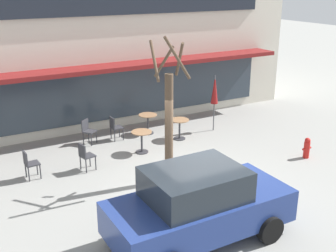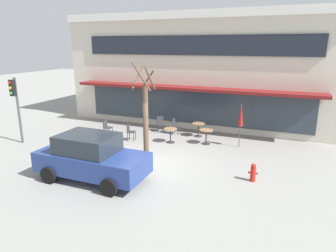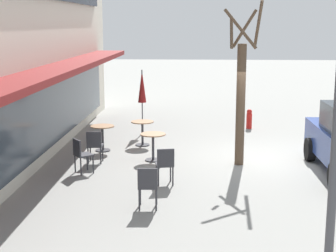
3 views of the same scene
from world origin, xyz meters
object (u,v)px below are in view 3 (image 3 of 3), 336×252
(cafe_table_streetside, at_px, (142,129))
(cafe_chair_2, at_px, (95,144))
(street_tree, at_px, (241,95))
(fire_hydrant, at_px, (249,119))
(cafe_chair_0, at_px, (148,184))
(cafe_table_by_tree, at_px, (103,134))
(patio_umbrella_green_folded, at_px, (142,87))
(cafe_chair_1, at_px, (165,163))
(cafe_table_near_wall, at_px, (153,142))
(cafe_chair_3, at_px, (81,153))

(cafe_table_streetside, relative_size, cafe_chair_2, 0.85)
(cafe_chair_2, bearing_deg, street_tree, -88.66)
(cafe_table_streetside, bearing_deg, fire_hydrant, -51.86)
(fire_hydrant, bearing_deg, cafe_chair_0, 161.05)
(cafe_table_by_tree, distance_m, patio_umbrella_green_folded, 2.82)
(cafe_table_by_tree, relative_size, cafe_chair_1, 0.85)
(cafe_chair_2, relative_size, street_tree, 0.21)
(street_tree, bearing_deg, fire_hydrant, -8.61)
(cafe_table_near_wall, xyz_separation_m, cafe_chair_1, (-2.15, -0.46, 0.01))
(cafe_chair_3, bearing_deg, patio_umbrella_green_folded, -12.41)
(cafe_table_by_tree, bearing_deg, cafe_table_streetside, -55.56)
(cafe_table_by_tree, xyz_separation_m, cafe_chair_3, (-2.35, 0.12, 0.01))
(patio_umbrella_green_folded, xyz_separation_m, cafe_chair_1, (-5.59, -1.12, -1.10))
(cafe_table_by_tree, distance_m, cafe_chair_2, 1.37)
(cafe_table_streetside, height_order, cafe_chair_2, cafe_chair_2)
(patio_umbrella_green_folded, height_order, cafe_chair_3, patio_umbrella_green_folded)
(cafe_table_near_wall, height_order, cafe_chair_1, cafe_chair_1)
(patio_umbrella_green_folded, bearing_deg, street_tree, -140.85)
(cafe_chair_0, xyz_separation_m, cafe_chair_1, (1.63, -0.25, 0.00))
(cafe_chair_3, height_order, fire_hydrant, cafe_chair_3)
(cafe_chair_3, relative_size, fire_hydrant, 1.26)
(patio_umbrella_green_folded, distance_m, cafe_chair_2, 4.04)
(cafe_table_by_tree, height_order, cafe_chair_3, cafe_chair_3)
(cafe_table_near_wall, distance_m, street_tree, 2.73)
(street_tree, bearing_deg, cafe_chair_0, 148.77)
(fire_hydrant, bearing_deg, street_tree, 171.39)
(cafe_table_by_tree, distance_m, cafe_chair_0, 5.13)
(cafe_chair_1, bearing_deg, cafe_table_streetside, 13.48)
(cafe_chair_0, bearing_deg, street_tree, -31.23)
(cafe_table_near_wall, height_order, patio_umbrella_green_folded, patio_umbrella_green_folded)
(cafe_table_near_wall, height_order, fire_hydrant, cafe_table_near_wall)
(cafe_table_by_tree, bearing_deg, cafe_chair_3, 177.13)
(cafe_table_by_tree, relative_size, patio_umbrella_green_folded, 0.35)
(cafe_chair_1, relative_size, cafe_chair_3, 1.00)
(cafe_table_near_wall, relative_size, patio_umbrella_green_folded, 0.35)
(cafe_chair_3, xyz_separation_m, street_tree, (1.08, -4.05, 1.36))
(fire_hydrant, bearing_deg, cafe_table_streetside, 128.14)
(cafe_table_by_tree, height_order, patio_umbrella_green_folded, patio_umbrella_green_folded)
(patio_umbrella_green_folded, distance_m, fire_hydrant, 4.11)
(street_tree, distance_m, fire_hydrant, 5.12)
(cafe_table_streetside, relative_size, patio_umbrella_green_folded, 0.35)
(patio_umbrella_green_folded, distance_m, street_tree, 4.77)
(cafe_chair_1, bearing_deg, patio_umbrella_green_folded, 11.32)
(cafe_table_near_wall, bearing_deg, cafe_chair_1, -167.86)
(cafe_table_near_wall, relative_size, cafe_chair_0, 0.85)
(cafe_table_near_wall, distance_m, patio_umbrella_green_folded, 3.68)
(fire_hydrant, bearing_deg, cafe_chair_1, 158.73)
(patio_umbrella_green_folded, xyz_separation_m, cafe_chair_3, (-4.77, 1.05, -1.10))
(cafe_table_near_wall, relative_size, fire_hydrant, 1.08)
(cafe_table_near_wall, relative_size, cafe_chair_3, 0.85)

